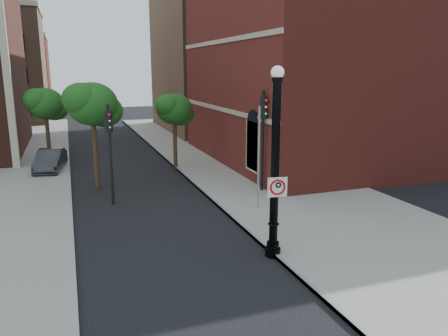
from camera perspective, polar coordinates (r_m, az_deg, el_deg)
name	(u,v)px	position (r m, az deg, el deg)	size (l,w,h in m)	color
ground	(219,272)	(13.35, -0.72, -13.45)	(120.00, 120.00, 0.00)	black
sidewalk_right	(262,177)	(24.21, 5.02, -1.20)	(8.00, 60.00, 0.12)	gray
curb_edge	(193,183)	(22.89, -4.01, -1.98)	(0.10, 60.00, 0.14)	gray
brick_wall_building	(373,64)	(32.19, 18.93, 12.78)	(22.30, 16.30, 12.50)	maroon
bg_building_red	(3,75)	(69.80, -26.87, 10.73)	(12.00, 12.00, 10.00)	maroon
bg_building_tan_b	(271,58)	(45.87, 6.19, 14.12)	(22.00, 14.00, 14.00)	brown
lamppost	(275,173)	(13.60, 6.65, -0.59)	(0.51, 0.51, 6.00)	black
no_parking_sign	(277,187)	(13.58, 6.99, -2.47)	(0.63, 0.14, 0.63)	white
parked_car	(50,160)	(27.67, -21.73, 0.93)	(1.36, 3.89, 1.28)	#2D2D32
traffic_signal_left	(110,138)	(19.54, -14.72, 3.83)	(0.35, 0.39, 4.44)	black
traffic_signal_right	(263,124)	(20.84, 5.13, 5.68)	(0.40, 0.44, 4.95)	black
utility_pole	(259,160)	(18.22, 4.54, 1.10)	(0.09, 0.09, 4.43)	#999999
street_tree_a	(93,105)	(22.54, -16.74, 7.87)	(2.93, 2.65, 5.29)	#382316
street_tree_b	(46,104)	(29.33, -22.26, 7.69)	(2.65, 2.39, 4.77)	#382316
street_tree_c	(175,110)	(26.02, -6.47, 7.56)	(2.50, 2.26, 4.51)	#382316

